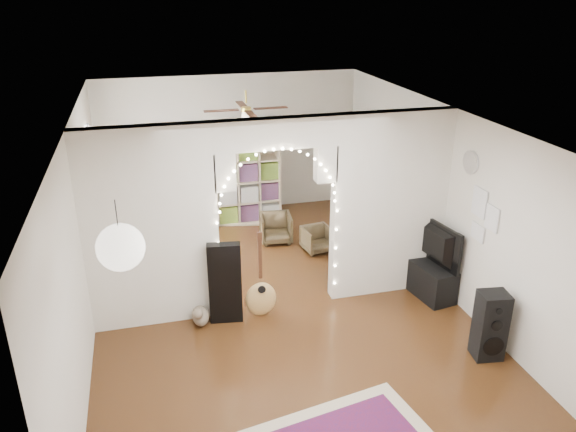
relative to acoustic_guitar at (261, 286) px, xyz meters
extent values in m
plane|color=black|center=(0.29, 0.25, -0.47)|extent=(7.50, 7.50, 0.00)
cube|color=white|center=(0.29, 0.25, 2.23)|extent=(5.00, 7.50, 0.02)
cube|color=silver|center=(0.29, 4.00, 0.88)|extent=(5.00, 0.02, 2.70)
cube|color=silver|center=(0.29, -3.50, 0.88)|extent=(5.00, 0.02, 2.70)
cube|color=silver|center=(-2.21, 0.25, 0.88)|extent=(0.02, 7.50, 2.70)
cube|color=silver|center=(2.79, 0.25, 0.88)|extent=(0.02, 7.50, 2.70)
cube|color=silver|center=(-1.36, 0.25, 0.88)|extent=(1.70, 0.20, 2.70)
cube|color=silver|center=(1.94, 0.25, 0.88)|extent=(1.70, 0.20, 2.70)
cube|color=silver|center=(0.29, 0.25, 2.03)|extent=(1.60, 0.20, 0.40)
cube|color=white|center=(-2.18, 2.05, 1.03)|extent=(0.04, 1.20, 1.40)
cylinder|color=white|center=(2.77, -0.35, 1.63)|extent=(0.03, 0.31, 0.31)
sphere|color=white|center=(-1.61, -2.15, 1.78)|extent=(0.40, 0.40, 0.40)
cube|color=black|center=(-0.48, 0.00, 0.11)|extent=(0.46, 0.21, 1.15)
ellipsoid|color=tan|center=(0.00, 0.00, -0.02)|extent=(0.44, 0.18, 0.51)
cube|color=black|center=(0.00, 0.00, 0.41)|extent=(0.05, 0.04, 0.59)
cube|color=black|center=(0.00, 0.00, 0.73)|extent=(0.07, 0.04, 0.13)
ellipsoid|color=brown|center=(-0.83, 0.00, -0.34)|extent=(0.33, 0.40, 0.25)
sphere|color=brown|center=(-0.88, -0.14, -0.22)|extent=(0.19, 0.19, 0.15)
cone|color=brown|center=(-0.92, -0.14, -0.14)|extent=(0.05, 0.05, 0.05)
cone|color=brown|center=(-0.84, -0.14, -0.14)|extent=(0.05, 0.05, 0.05)
cylinder|color=brown|center=(-0.77, 0.18, -0.43)|extent=(0.11, 0.23, 0.08)
cube|color=black|center=(2.49, -1.60, -0.03)|extent=(0.38, 0.34, 0.88)
cylinder|color=black|center=(2.47, -1.75, -0.22)|extent=(0.25, 0.06, 0.25)
cylinder|color=black|center=(2.47, -1.75, 0.07)|extent=(0.14, 0.04, 0.14)
cylinder|color=black|center=(2.47, -1.75, 0.27)|extent=(0.08, 0.03, 0.08)
cube|color=black|center=(2.49, 0.00, -0.22)|extent=(0.56, 1.05, 0.50)
imported|color=black|center=(2.49, 0.00, 0.34)|extent=(0.31, 1.08, 0.62)
cube|color=beige|center=(0.27, 3.33, 0.36)|extent=(1.66, 0.74, 1.65)
cube|color=brown|center=(-0.67, 3.73, 0.26)|extent=(1.33, 1.01, 0.05)
cylinder|color=brown|center=(-1.13, 3.32, -0.11)|extent=(0.05, 0.05, 0.70)
cylinder|color=brown|center=(-0.10, 3.51, -0.11)|extent=(0.05, 0.05, 0.70)
cylinder|color=brown|center=(-1.24, 3.95, -0.11)|extent=(0.05, 0.05, 0.70)
cylinder|color=brown|center=(-0.22, 4.14, -0.11)|extent=(0.05, 0.05, 0.70)
imported|color=white|center=(-0.67, 3.73, 0.38)|extent=(0.21, 0.21, 0.19)
imported|color=#493B24|center=(0.77, 2.30, -0.22)|extent=(0.59, 0.61, 0.50)
imported|color=#493B24|center=(1.36, 1.74, -0.25)|extent=(0.52, 0.54, 0.43)
camera|label=1|loc=(-1.34, -6.53, 3.80)|focal=35.00mm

